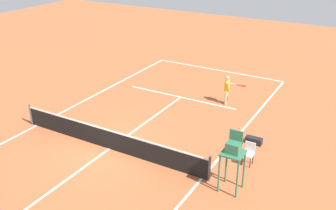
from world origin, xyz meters
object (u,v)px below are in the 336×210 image
at_px(tennis_ball, 240,128).
at_px(umpire_chair, 233,152).
at_px(equipment_bag, 254,140).
at_px(courtside_chair_mid, 249,152).
at_px(player_serving, 228,88).

bearing_deg(tennis_ball, umpire_chair, 106.03).
bearing_deg(tennis_ball, equipment_bag, 134.02).
distance_m(tennis_ball, courtside_chair_mid, 3.15).
height_order(umpire_chair, courtside_chair_mid, umpire_chair).
distance_m(umpire_chair, equipment_bag, 4.03).
distance_m(tennis_ball, umpire_chair, 5.24).
bearing_deg(umpire_chair, equipment_bag, -84.60).
relative_size(player_serving, courtside_chair_mid, 1.74).
bearing_deg(umpire_chair, courtside_chair_mid, -89.35).
xyz_separation_m(tennis_ball, equipment_bag, (-1.03, 1.06, 0.12)).
distance_m(player_serving, tennis_ball, 3.11).
height_order(umpire_chair, equipment_bag, umpire_chair).
height_order(tennis_ball, courtside_chair_mid, courtside_chair_mid).
bearing_deg(umpire_chair, player_serving, -67.03).
bearing_deg(player_serving, courtside_chair_mid, 27.73).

